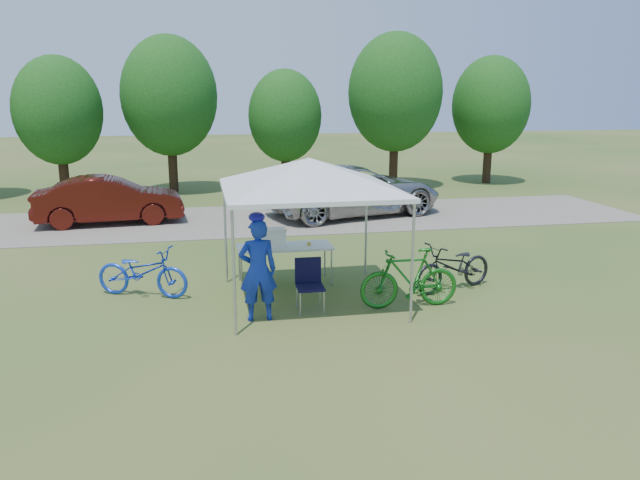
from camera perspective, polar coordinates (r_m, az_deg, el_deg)
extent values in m
plane|color=#2D5119|center=(11.99, -0.93, -5.56)|extent=(100.00, 100.00, 0.00)
cube|color=gray|center=(19.66, -5.01, 1.90)|extent=(24.00, 5.00, 0.02)
cylinder|color=#A5A5AA|center=(10.09, -7.88, -3.09)|extent=(0.05, 0.05, 2.10)
cylinder|color=#A5A5AA|center=(10.66, 8.44, -2.22)|extent=(0.05, 0.05, 2.10)
cylinder|color=#A5A5AA|center=(13.00, -8.64, 0.59)|extent=(0.05, 0.05, 2.10)
cylinder|color=#A5A5AA|center=(13.44, 4.24, 1.13)|extent=(0.05, 0.05, 2.10)
cube|color=silver|center=(11.48, -0.97, 4.60)|extent=(3.15, 3.15, 0.08)
pyramid|color=silver|center=(11.41, -0.98, 7.53)|extent=(4.53, 4.53, 0.55)
cylinder|color=#382314|center=(25.56, -22.36, 5.55)|extent=(0.36, 0.36, 1.75)
ellipsoid|color=#144711|center=(25.39, -22.83, 10.86)|extent=(3.20, 3.20, 4.00)
cylinder|color=#382314|center=(25.66, -13.30, 6.54)|extent=(0.36, 0.36, 2.03)
ellipsoid|color=#144711|center=(25.50, -13.63, 12.69)|extent=(3.71, 3.71, 4.64)
cylinder|color=#382314|center=(25.70, -3.16, 6.41)|extent=(0.36, 0.36, 1.61)
ellipsoid|color=#144711|center=(25.53, -3.22, 11.28)|extent=(2.94, 2.94, 3.68)
cylinder|color=#382314|center=(26.37, 6.73, 7.05)|extent=(0.36, 0.36, 2.10)
ellipsoid|color=#144711|center=(26.22, 6.90, 13.25)|extent=(3.84, 3.84, 4.80)
cylinder|color=#382314|center=(28.61, 15.04, 6.89)|extent=(0.36, 0.36, 1.82)
ellipsoid|color=#144711|center=(28.46, 15.34, 11.83)|extent=(3.33, 3.33, 4.16)
cube|color=white|center=(12.89, -3.27, -0.62)|extent=(1.95, 0.81, 0.04)
cylinder|color=#A5A5AA|center=(12.58, -7.19, -2.95)|extent=(0.04, 0.04, 0.76)
cylinder|color=#A5A5AA|center=(12.82, 1.05, -2.54)|extent=(0.04, 0.04, 0.76)
cylinder|color=#A5A5AA|center=(13.24, -7.40, -2.13)|extent=(0.04, 0.04, 0.76)
cylinder|color=#A5A5AA|center=(13.47, 0.44, -1.75)|extent=(0.04, 0.04, 0.76)
cube|color=black|center=(11.30, -0.90, -4.35)|extent=(0.49, 0.49, 0.04)
cube|color=black|center=(11.44, -1.11, -2.77)|extent=(0.48, 0.05, 0.48)
cylinder|color=#A5A5AA|center=(11.14, -1.79, -5.90)|extent=(0.02, 0.02, 0.43)
cylinder|color=#A5A5AA|center=(11.21, 0.39, -5.77)|extent=(0.02, 0.02, 0.43)
cylinder|color=#A5A5AA|center=(11.54, -2.14, -5.21)|extent=(0.02, 0.02, 0.43)
cylinder|color=#A5A5AA|center=(11.61, -0.03, -5.09)|extent=(0.02, 0.02, 0.43)
cube|color=white|center=(12.82, -4.30, 0.14)|extent=(0.49, 0.33, 0.33)
cube|color=white|center=(12.78, -4.32, 0.96)|extent=(0.52, 0.35, 0.04)
cylinder|color=gold|center=(12.91, -1.02, -0.35)|extent=(0.08, 0.08, 0.06)
imported|color=#132CA1|center=(10.80, -5.70, -2.77)|extent=(0.67, 0.45, 1.80)
imported|color=blue|center=(12.59, -15.93, -2.81)|extent=(1.98, 1.33, 0.99)
imported|color=#16641A|center=(11.59, 8.16, -3.48)|extent=(1.86, 0.54, 1.12)
imported|color=black|center=(12.75, 12.16, -2.38)|extent=(2.00, 1.26, 0.99)
imported|color=#A6A5A2|center=(20.24, 3.13, 4.59)|extent=(6.26, 4.08, 1.60)
imported|color=#46110B|center=(19.86, -18.71, 3.49)|extent=(4.45, 1.91, 1.43)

